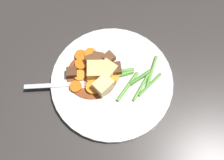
% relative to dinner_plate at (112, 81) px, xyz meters
% --- Properties ---
extents(ground_plane, '(3.00, 3.00, 0.00)m').
position_rel_dinner_plate_xyz_m(ground_plane, '(0.00, 0.00, -0.01)').
color(ground_plane, '#383330').
extents(dinner_plate, '(0.27, 0.27, 0.02)m').
position_rel_dinner_plate_xyz_m(dinner_plate, '(0.00, 0.00, 0.00)').
color(dinner_plate, white).
rests_on(dinner_plate, ground_plane).
extents(stew_sauce, '(0.12, 0.12, 0.00)m').
position_rel_dinner_plate_xyz_m(stew_sauce, '(0.05, -0.00, 0.01)').
color(stew_sauce, brown).
rests_on(stew_sauce, dinner_plate).
extents(carrot_slice_0, '(0.04, 0.04, 0.01)m').
position_rel_dinner_plate_xyz_m(carrot_slice_0, '(0.07, 0.01, 0.01)').
color(carrot_slice_0, orange).
rests_on(carrot_slice_0, dinner_plate).
extents(carrot_slice_1, '(0.04, 0.04, 0.01)m').
position_rel_dinner_plate_xyz_m(carrot_slice_1, '(0.08, -0.02, 0.01)').
color(carrot_slice_1, orange).
rests_on(carrot_slice_1, dinner_plate).
extents(carrot_slice_2, '(0.03, 0.03, 0.01)m').
position_rel_dinner_plate_xyz_m(carrot_slice_2, '(0.04, 0.03, 0.01)').
color(carrot_slice_2, orange).
rests_on(carrot_slice_2, dinner_plate).
extents(carrot_slice_3, '(0.04, 0.04, 0.01)m').
position_rel_dinner_plate_xyz_m(carrot_slice_3, '(0.06, -0.05, 0.01)').
color(carrot_slice_3, orange).
rests_on(carrot_slice_3, dinner_plate).
extents(carrot_slice_4, '(0.04, 0.04, 0.01)m').
position_rel_dinner_plate_xyz_m(carrot_slice_4, '(0.00, -0.01, 0.01)').
color(carrot_slice_4, orange).
rests_on(carrot_slice_4, dinner_plate).
extents(carrot_slice_5, '(0.03, 0.03, 0.01)m').
position_rel_dinner_plate_xyz_m(carrot_slice_5, '(0.07, 0.04, 0.01)').
color(carrot_slice_5, orange).
rests_on(carrot_slice_5, dinner_plate).
extents(carrot_slice_6, '(0.03, 0.03, 0.01)m').
position_rel_dinner_plate_xyz_m(carrot_slice_6, '(0.09, -0.04, 0.01)').
color(carrot_slice_6, orange).
rests_on(carrot_slice_6, dinner_plate).
extents(carrot_slice_7, '(0.04, 0.04, 0.01)m').
position_rel_dinner_plate_xyz_m(carrot_slice_7, '(0.04, 0.01, 0.01)').
color(carrot_slice_7, orange).
rests_on(carrot_slice_7, dinner_plate).
extents(potato_chunk_0, '(0.05, 0.05, 0.03)m').
position_rel_dinner_plate_xyz_m(potato_chunk_0, '(0.01, 0.02, 0.03)').
color(potato_chunk_0, '#EAD68C').
rests_on(potato_chunk_0, dinner_plate).
extents(potato_chunk_1, '(0.04, 0.04, 0.03)m').
position_rel_dinner_plate_xyz_m(potato_chunk_1, '(0.01, -0.02, 0.02)').
color(potato_chunk_1, '#E5CC7A').
rests_on(potato_chunk_1, dinner_plate).
extents(potato_chunk_2, '(0.05, 0.05, 0.03)m').
position_rel_dinner_plate_xyz_m(potato_chunk_2, '(0.04, -0.01, 0.02)').
color(potato_chunk_2, '#E5CC7A').
rests_on(potato_chunk_2, dinner_plate).
extents(meat_chunk_0, '(0.03, 0.03, 0.02)m').
position_rel_dinner_plate_xyz_m(meat_chunk_0, '(0.09, 0.01, 0.02)').
color(meat_chunk_0, '#56331E').
rests_on(meat_chunk_0, dinner_plate).
extents(meat_chunk_1, '(0.03, 0.02, 0.02)m').
position_rel_dinner_plate_xyz_m(meat_chunk_1, '(0.05, -0.04, 0.02)').
color(meat_chunk_1, brown).
rests_on(meat_chunk_1, dinner_plate).
extents(meat_chunk_2, '(0.03, 0.03, 0.02)m').
position_rel_dinner_plate_xyz_m(meat_chunk_2, '(0.02, -0.05, 0.02)').
color(meat_chunk_2, brown).
rests_on(meat_chunk_2, dinner_plate).
extents(meat_chunk_3, '(0.04, 0.04, 0.03)m').
position_rel_dinner_plate_xyz_m(meat_chunk_3, '(0.05, -0.02, 0.02)').
color(meat_chunk_3, brown).
rests_on(meat_chunk_3, dinner_plate).
extents(meat_chunk_4, '(0.04, 0.04, 0.02)m').
position_rel_dinner_plate_xyz_m(meat_chunk_4, '(-0.00, -0.02, 0.02)').
color(meat_chunk_4, '#56331E').
rests_on(meat_chunk_4, dinner_plate).
extents(green_bean_0, '(0.06, 0.04, 0.01)m').
position_rel_dinner_plate_xyz_m(green_bean_0, '(-0.01, -0.01, 0.01)').
color(green_bean_0, '#66AD42').
rests_on(green_bean_0, dinner_plate).
extents(green_bean_1, '(0.04, 0.05, 0.01)m').
position_rel_dinner_plate_xyz_m(green_bean_1, '(-0.06, -0.02, 0.01)').
color(green_bean_1, '#4C8E33').
rests_on(green_bean_1, dinner_plate).
extents(green_bean_2, '(0.03, 0.07, 0.01)m').
position_rel_dinner_plate_xyz_m(green_bean_2, '(-0.07, 0.00, 0.01)').
color(green_bean_2, '#66AD42').
rests_on(green_bean_2, dinner_plate).
extents(green_bean_3, '(0.01, 0.08, 0.01)m').
position_rel_dinner_plate_xyz_m(green_bean_3, '(-0.08, -0.04, 0.01)').
color(green_bean_3, '#66AD42').
rests_on(green_bean_3, dinner_plate).
extents(green_bean_4, '(0.04, 0.07, 0.01)m').
position_rel_dinner_plate_xyz_m(green_bean_4, '(-0.08, -0.01, 0.01)').
color(green_bean_4, '#599E38').
rests_on(green_bean_4, dinner_plate).
extents(green_bean_5, '(0.07, 0.03, 0.01)m').
position_rel_dinner_plate_xyz_m(green_bean_5, '(-0.01, -0.02, 0.01)').
color(green_bean_5, '#66AD42').
rests_on(green_bean_5, dinner_plate).
extents(green_bean_6, '(0.03, 0.08, 0.01)m').
position_rel_dinner_plate_xyz_m(green_bean_6, '(-0.04, 0.01, 0.01)').
color(green_bean_6, '#66AD42').
rests_on(green_bean_6, dinner_plate).
extents(fork, '(0.17, 0.07, 0.00)m').
position_rel_dinner_plate_xyz_m(fork, '(0.09, 0.04, 0.01)').
color(fork, silver).
rests_on(fork, dinner_plate).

